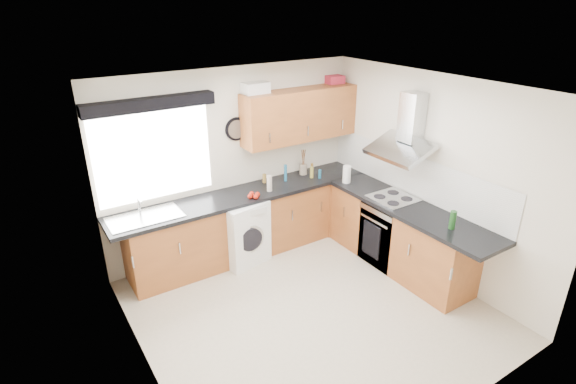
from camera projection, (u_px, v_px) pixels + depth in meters
ground_plane at (310, 310)px, 5.13m from camera, size 3.60×3.60×0.00m
ceiling at (315, 90)px, 4.13m from camera, size 3.60×3.60×0.02m
wall_back at (234, 162)px, 6.01m from camera, size 3.60×0.02×2.50m
wall_front at (458, 304)px, 3.25m from camera, size 3.60×0.02×2.50m
wall_left at (137, 264)px, 3.73m from camera, size 0.02×3.60×2.50m
wall_right at (431, 177)px, 5.53m from camera, size 0.02×3.60×2.50m
window at (154, 155)px, 5.36m from camera, size 1.40×0.02×1.10m
window_blind at (150, 104)px, 5.04m from camera, size 1.50×0.18×0.14m
splashback at (411, 175)px, 5.78m from camera, size 0.01×3.00×0.54m
base_cab_back at (240, 227)px, 6.07m from camera, size 3.00×0.58×0.86m
base_cab_corner at (333, 200)px, 6.86m from camera, size 0.60×0.60×0.86m
base_cab_right at (398, 236)px, 5.83m from camera, size 0.58×2.10×0.86m
worktop_back at (245, 194)px, 5.93m from camera, size 3.60×0.62×0.05m
worktop_right at (410, 209)px, 5.53m from camera, size 0.62×2.42×0.05m
sink at (144, 215)px, 5.24m from camera, size 0.84×0.46×0.10m
oven at (390, 232)px, 5.94m from camera, size 0.56×0.58×0.85m
hob_plate at (393, 198)px, 5.74m from camera, size 0.52×0.52×0.01m
extractor_hood at (406, 133)px, 5.45m from camera, size 0.52×0.78×0.66m
upper_cabinets at (300, 115)px, 6.13m from camera, size 1.70×0.35×0.70m
washing_machine at (240, 231)px, 5.96m from camera, size 0.68×0.66×0.87m
wall_clock at (237, 129)px, 5.83m from camera, size 0.31×0.04×0.31m
casserole at (255, 88)px, 5.72m from camera, size 0.35×0.26×0.14m
storage_box at (334, 79)px, 6.37m from camera, size 0.26×0.23×0.11m
utensil_pot at (303, 169)px, 6.51m from camera, size 0.13×0.13×0.15m
kitchen_roll at (347, 174)px, 6.20m from camera, size 0.14×0.14×0.24m
tomato_cluster at (254, 195)px, 5.76m from camera, size 0.18×0.18×0.07m
jar_0 at (312, 168)px, 6.54m from camera, size 0.04×0.04×0.16m
jar_1 at (285, 173)px, 6.26m from camera, size 0.04×0.04×0.24m
jar_2 at (312, 172)px, 6.38m from camera, size 0.05×0.05×0.16m
jar_3 at (320, 174)px, 6.37m from camera, size 0.04×0.04×0.13m
jar_4 at (269, 183)px, 5.94m from camera, size 0.07×0.07×0.22m
jar_5 at (264, 178)px, 6.22m from camera, size 0.05×0.05×0.12m
bottle_0 at (453, 220)px, 4.97m from camera, size 0.07×0.07×0.21m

